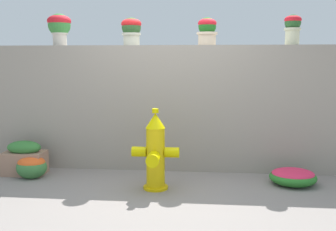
{
  "coord_description": "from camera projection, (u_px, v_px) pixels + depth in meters",
  "views": [
    {
      "loc": [
        0.47,
        -4.31,
        1.54
      ],
      "look_at": [
        -0.03,
        0.92,
        0.79
      ],
      "focal_mm": 41.81,
      "sensor_mm": 36.0,
      "label": 1
    }
  ],
  "objects": [
    {
      "name": "flower_bush_left",
      "position": [
        32.0,
        166.0,
        5.14
      ],
      "size": [
        0.4,
        0.36,
        0.29
      ],
      "color": "#3B773B",
      "rests_on": "ground"
    },
    {
      "name": "stone_wall",
      "position": [
        172.0,
        108.0,
        5.5
      ],
      "size": [
        6.11,
        0.35,
        1.73
      ],
      "primitive_type": "cube",
      "color": "gray",
      "rests_on": "ground"
    },
    {
      "name": "potted_plant_1",
      "position": [
        59.0,
        26.0,
        5.52
      ],
      "size": [
        0.33,
        0.33,
        0.45
      ],
      "color": "beige",
      "rests_on": "stone_wall"
    },
    {
      "name": "ground_plane",
      "position": [
        163.0,
        194.0,
        4.51
      ],
      "size": [
        24.0,
        24.0,
        0.0
      ],
      "primitive_type": "plane",
      "color": "gray"
    },
    {
      "name": "flower_bush_right",
      "position": [
        293.0,
        176.0,
        4.85
      ],
      "size": [
        0.58,
        0.52,
        0.2
      ],
      "color": "#297027",
      "rests_on": "ground"
    },
    {
      "name": "potted_plant_4",
      "position": [
        293.0,
        27.0,
        5.22
      ],
      "size": [
        0.22,
        0.22,
        0.4
      ],
      "color": "beige",
      "rests_on": "stone_wall"
    },
    {
      "name": "potted_plant_3",
      "position": [
        207.0,
        30.0,
        5.33
      ],
      "size": [
        0.28,
        0.28,
        0.38
      ],
      "color": "beige",
      "rests_on": "stone_wall"
    },
    {
      "name": "fire_hydrant",
      "position": [
        155.0,
        153.0,
        4.64
      ],
      "size": [
        0.57,
        0.45,
        0.97
      ],
      "color": "#DBB60B",
      "rests_on": "ground"
    },
    {
      "name": "planter_box",
      "position": [
        25.0,
        158.0,
        5.28
      ],
      "size": [
        0.54,
        0.33,
        0.46
      ],
      "color": "#99725C",
      "rests_on": "ground"
    },
    {
      "name": "potted_plant_2",
      "position": [
        131.0,
        29.0,
        5.37
      ],
      "size": [
        0.28,
        0.28,
        0.38
      ],
      "color": "beige",
      "rests_on": "stone_wall"
    }
  ]
}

